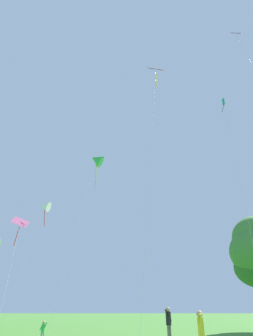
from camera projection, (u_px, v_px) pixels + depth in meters
kite_white_distant at (45, 206)px, 38.81m from camera, size 1.59×6.85×15.28m
kite_purple_streamer at (242, 45)px, 25.08m from camera, size 2.82×8.74×25.89m
kite_red_high at (156, 75)px, 33.53m from camera, size 3.99×7.00×28.56m
kite_teal_box at (224, 106)px, 35.19m from camera, size 3.40×7.89×25.82m
kite_green_small at (96, 160)px, 37.56m from camera, size 2.59×10.64×20.67m
kite_pink_low at (19, 227)px, 29.30m from camera, size 3.06×7.20×10.62m
person_in_blue_jacket at (201, 331)px, 9.27m from camera, size 0.21×0.49×1.54m
person_child_small at (43, 331)px, 13.91m from camera, size 0.35×0.15×1.08m
person_near_tree at (169, 321)px, 14.80m from camera, size 0.41×0.48×1.70m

